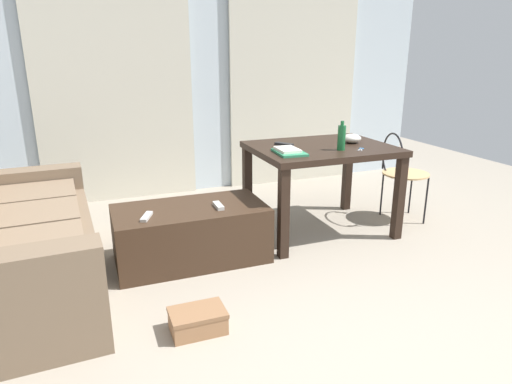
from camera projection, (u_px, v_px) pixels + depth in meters
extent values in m
plane|color=gray|center=(289.00, 262.00, 3.31)|extent=(8.12, 8.12, 0.00)
cube|color=silver|center=(209.00, 74.00, 4.80)|extent=(5.11, 0.10, 2.50)
cube|color=beige|center=(115.00, 92.00, 4.43)|extent=(1.53, 0.03, 2.21)
cube|color=beige|center=(294.00, 87.00, 5.10)|extent=(1.53, 0.03, 2.21)
cube|color=brown|center=(23.00, 258.00, 2.90)|extent=(0.97, 1.92, 0.42)
cube|color=brown|center=(23.00, 181.00, 3.54)|extent=(0.89, 0.24, 0.18)
cube|color=brown|center=(4.00, 273.00, 2.07)|extent=(0.89, 0.24, 0.18)
cube|color=#7D664F|center=(29.00, 197.00, 3.27)|extent=(0.66, 0.50, 0.10)
cube|color=#7D664F|center=(26.00, 220.00, 2.84)|extent=(0.66, 0.50, 0.10)
cube|color=#7D664F|center=(21.00, 250.00, 2.41)|extent=(0.66, 0.50, 0.10)
cube|color=#382619|center=(191.00, 233.00, 3.30)|extent=(1.09, 0.57, 0.41)
cube|color=black|center=(322.00, 149.00, 3.70)|extent=(1.13, 0.88, 0.05)
cube|color=black|center=(284.00, 214.00, 3.28)|extent=(0.07, 0.07, 0.69)
cube|color=black|center=(399.00, 198.00, 3.64)|extent=(0.07, 0.07, 0.69)
cube|color=black|center=(247.00, 186.00, 3.98)|extent=(0.07, 0.07, 0.69)
cube|color=black|center=(347.00, 175.00, 4.33)|extent=(0.07, 0.07, 0.69)
cylinder|color=tan|center=(406.00, 174.00, 4.03)|extent=(0.41, 0.41, 0.02)
cylinder|color=black|center=(426.00, 201.00, 3.98)|extent=(0.02, 0.02, 0.43)
cylinder|color=black|center=(411.00, 192.00, 4.25)|extent=(0.02, 0.02, 0.43)
cylinder|color=black|center=(395.00, 203.00, 3.94)|extent=(0.02, 0.02, 0.43)
cylinder|color=black|center=(382.00, 193.00, 4.21)|extent=(0.02, 0.02, 0.43)
torus|color=black|center=(392.00, 156.00, 3.96)|extent=(0.10, 0.40, 0.41)
cylinder|color=black|center=(400.00, 169.00, 3.82)|extent=(0.02, 0.02, 0.16)
cylinder|color=black|center=(383.00, 160.00, 4.15)|extent=(0.02, 0.02, 0.16)
cylinder|color=#195B2D|center=(342.00, 138.00, 3.50)|extent=(0.06, 0.06, 0.19)
cylinder|color=#195B2D|center=(342.00, 123.00, 3.47)|extent=(0.03, 0.03, 0.04)
ellipsoid|color=beige|center=(352.00, 138.00, 3.80)|extent=(0.16, 0.16, 0.08)
cube|color=#2D7F56|center=(289.00, 152.00, 3.41)|extent=(0.22, 0.30, 0.02)
cube|color=silver|center=(287.00, 149.00, 3.42)|extent=(0.16, 0.22, 0.02)
cube|color=#232326|center=(284.00, 144.00, 3.70)|extent=(0.13, 0.16, 0.02)
cube|color=#9EA0A5|center=(361.00, 150.00, 3.53)|extent=(0.05, 0.07, 0.00)
torus|color=#3372B2|center=(361.00, 148.00, 3.58)|extent=(0.03, 0.03, 0.00)
cube|color=#9EA0A5|center=(360.00, 150.00, 3.53)|extent=(0.07, 0.06, 0.00)
torus|color=#3372B2|center=(362.00, 148.00, 3.58)|extent=(0.03, 0.03, 0.00)
cube|color=#B7B7B2|center=(147.00, 217.00, 3.02)|extent=(0.11, 0.17, 0.02)
cube|color=#B7B7B2|center=(218.00, 206.00, 3.23)|extent=(0.05, 0.15, 0.03)
cube|color=#996B47|center=(198.00, 323.00, 2.48)|extent=(0.30, 0.20, 0.10)
cube|color=brown|center=(197.00, 313.00, 2.46)|extent=(0.30, 0.21, 0.02)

